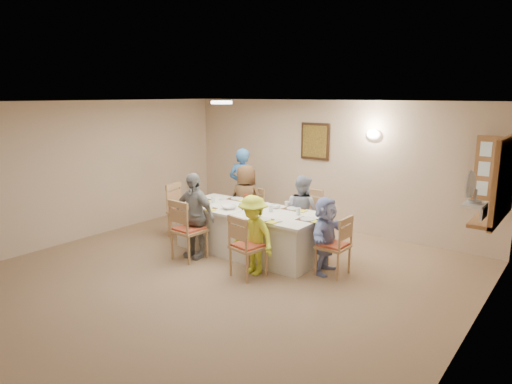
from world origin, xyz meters
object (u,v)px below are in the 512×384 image
Objects in this scene: chair_front_left at (189,229)px; chair_front_right at (248,245)px; caregiver at (243,188)px; condiment_ketchup at (246,201)px; chair_back_left at (250,212)px; desk_fan at (473,191)px; diner_front_left at (194,215)px; dining_table at (249,231)px; diner_back_right at (302,213)px; diner_front_right at (253,235)px; chair_right_end at (333,245)px; chair_back_right at (305,219)px; diner_back_left at (246,201)px; chair_left_end at (183,210)px; diner_right_end at (325,235)px; serving_hatch at (505,179)px.

chair_front_left is 1.07× the size of chair_front_right.
caregiver reaches higher than condiment_ketchup.
chair_back_left is 0.56× the size of caregiver.
diner_front_left is (-4.01, -0.37, -0.85)m from desk_fan.
diner_front_left is (0.00, -1.48, 0.25)m from chair_back_left.
diner_back_right reaches higher than dining_table.
diner_front_right is at bearing -172.54° from desk_fan.
diner_front_left is at bearing -131.42° from dining_table.
chair_front_right is 1.03× the size of chair_right_end.
chair_back_left is 0.98× the size of chair_right_end.
chair_right_end is (2.15, 0.80, -0.05)m from chair_front_left.
caregiver is at bearing 167.40° from chair_back_right.
chair_front_left is at bearing -121.87° from condiment_ketchup.
diner_back_left is at bearing 140.75° from diner_front_right.
chair_back_left is 0.89× the size of chair_left_end.
diner_right_end is at bearing 139.72° from caregiver.
chair_left_end is 0.74× the size of diner_back_left.
desk_fan is 5.08m from chair_left_end.
serving_hatch is 1.30× the size of diner_right_end.
condiment_ketchup is at bearing 82.56° from diner_right_end.
chair_left_end is (-0.95, -0.80, 0.06)m from chair_back_left.
chair_front_left is 0.74× the size of diner_back_left.
dining_table is 1.83× the size of diner_front_left.
chair_left_end is at bearing 24.33° from diner_back_right.
condiment_ketchup is (0.96, -1.12, 0.08)m from caregiver.
caregiver is at bearing 141.37° from diner_front_right.
diner_front_right is 0.75× the size of caregiver.
condiment_ketchup is (-0.69, 0.71, 0.28)m from diner_front_right.
diner_back_left is (-0.60, 0.68, 0.30)m from dining_table.
desk_fan is 4.22m from diner_back_left.
condiment_ketchup is at bearing 174.46° from desk_fan.
desk_fan is 0.32× the size of chair_front_right.
diner_front_left reaches higher than chair_front_left.
desk_fan is 3.12m from diner_back_right.
chair_back_left is 0.69× the size of diner_back_right.
diner_back_right is at bearing 160.56° from desk_fan.
diner_back_left is 5.77× the size of condiment_ketchup.
diner_right_end is (2.97, 0.00, 0.08)m from chair_left_end.
diner_back_right reaches higher than diner_front_right.
chair_front_right is at bearing 96.78° from diner_back_right.
diner_back_left reaches higher than chair_right_end.
chair_front_left is 0.63× the size of caregiver.
chair_right_end is (1.55, 0.00, 0.07)m from dining_table.
chair_back_left is at bearing 164.50° from desk_fan.
dining_table is 2.55× the size of chair_left_end.
chair_front_left is at bearing -68.36° from chair_right_end.
chair_back_right is 1.71m from caregiver.
chair_back_right reaches higher than chair_right_end.
chair_front_right is at bearing -90.62° from chair_back_right.
dining_table is 0.94m from diner_back_right.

